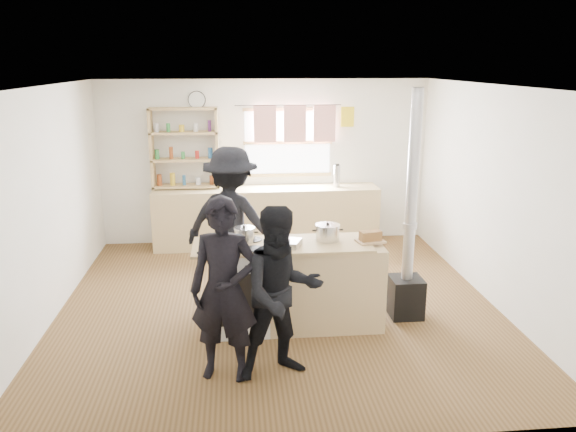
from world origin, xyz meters
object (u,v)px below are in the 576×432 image
at_px(roast_tray, 283,242).
at_px(person_near_right, 281,293).
at_px(cooking_island, 296,285).
at_px(person_far, 232,222).
at_px(bread_board, 370,237).
at_px(stockpot_stove, 244,234).
at_px(person_near_left, 224,290).
at_px(skillet_greens, 226,246).
at_px(stockpot_counter, 328,232).
at_px(thermos, 337,176).
at_px(flue_heater, 408,260).

bearing_deg(roast_tray, person_near_right, -96.17).
relative_size(cooking_island, person_far, 1.09).
relative_size(cooking_island, bread_board, 6.22).
xyz_separation_m(roast_tray, stockpot_stove, (-0.39, 0.17, 0.04)).
bearing_deg(person_near_left, person_far, 100.05).
height_order(cooking_island, person_near_right, person_near_right).
distance_m(stockpot_stove, person_near_left, 1.07).
bearing_deg(skillet_greens, person_far, 86.89).
height_order(roast_tray, stockpot_counter, stockpot_counter).
xyz_separation_m(stockpot_stove, person_far, (-0.14, 0.85, -0.11)).
distance_m(thermos, flue_heater, 2.70).
relative_size(stockpot_stove, person_far, 0.12).
relative_size(stockpot_stove, stockpot_counter, 0.85).
xyz_separation_m(thermos, person_near_right, (-1.16, -3.72, -0.28)).
bearing_deg(person_near_right, person_far, 88.64).
bearing_deg(person_near_right, cooking_island, 61.99).
bearing_deg(cooking_island, person_far, 124.91).
height_order(person_near_right, person_far, person_far).
height_order(cooking_island, roast_tray, roast_tray).
relative_size(flue_heater, person_near_right, 1.59).
distance_m(roast_tray, bread_board, 0.91).
distance_m(cooking_island, stockpot_stove, 0.77).
relative_size(cooking_island, person_near_left, 1.19).
xyz_separation_m(bread_board, person_near_right, (-1.01, -0.91, -0.19)).
distance_m(cooking_island, roast_tray, 0.52).
height_order(cooking_island, stockpot_counter, stockpot_counter).
distance_m(stockpot_stove, flue_heater, 1.81).
relative_size(skillet_greens, person_near_left, 0.23).
height_order(cooking_island, skillet_greens, skillet_greens).
distance_m(thermos, cooking_island, 2.98).
bearing_deg(stockpot_stove, person_far, 99.11).
bearing_deg(flue_heater, thermos, 96.70).
height_order(stockpot_counter, person_near_left, person_near_left).
xyz_separation_m(stockpot_counter, person_near_right, (-0.57, -1.02, -0.23)).
relative_size(stockpot_stove, bread_board, 0.68).
relative_size(skillet_greens, flue_heater, 0.15).
relative_size(flue_heater, person_far, 1.39).
distance_m(roast_tray, stockpot_stove, 0.43).
height_order(roast_tray, bread_board, bread_board).
distance_m(roast_tray, person_far, 1.15).
height_order(roast_tray, flue_heater, flue_heater).
bearing_deg(stockpot_counter, cooking_island, -168.45).
distance_m(cooking_island, person_far, 1.24).
xyz_separation_m(stockpot_counter, person_near_left, (-1.07, -1.00, -0.19)).
bearing_deg(cooking_island, thermos, 71.43).
xyz_separation_m(skillet_greens, stockpot_counter, (1.07, 0.19, 0.06)).
distance_m(cooking_island, person_near_left, 1.24).
distance_m(thermos, skillet_greens, 3.33).
bearing_deg(person_near_left, bread_board, 42.68).
bearing_deg(person_near_left, roast_tray, 67.58).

